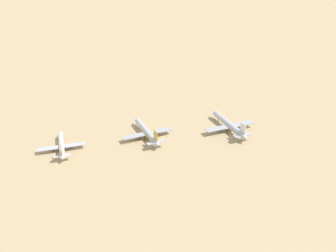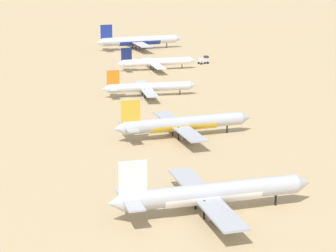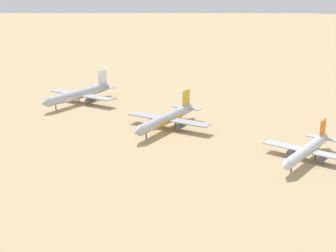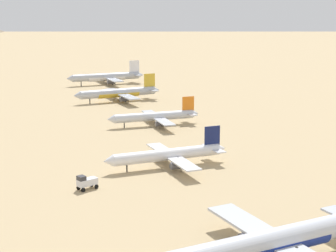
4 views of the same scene
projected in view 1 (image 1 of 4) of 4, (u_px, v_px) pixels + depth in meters
name	position (u px, v px, depth m)	size (l,w,h in m)	color
ground_plane	(64.00, 146.00, 240.49)	(1800.00, 1800.00, 0.00)	tan
parked_jet_0	(229.00, 125.00, 259.23)	(47.64, 38.56, 13.78)	#B2B7C1
parked_jet_1	(147.00, 132.00, 249.87)	(44.84, 36.39, 12.94)	#B2B7C1
parked_jet_2	(61.00, 145.00, 234.50)	(37.72, 30.68, 10.87)	silver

